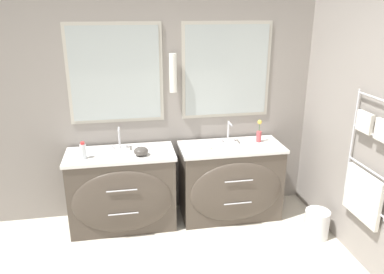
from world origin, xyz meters
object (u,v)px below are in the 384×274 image
vanity_left (123,190)px  toiletry_bottle (83,151)px  vanity_right (231,181)px  flower_vase (259,133)px  amenity_bowl (141,151)px  waste_bin (317,223)px

vanity_left → toiletry_bottle: size_ratio=6.52×
vanity_left → vanity_right: size_ratio=1.00×
vanity_right → toiletry_bottle: 1.65m
flower_vase → vanity_left: bearing=-176.2°
flower_vase → amenity_bowl: bearing=-172.4°
waste_bin → vanity_right: bearing=143.8°
flower_vase → waste_bin: bearing=-56.8°
toiletry_bottle → waste_bin: 2.53m
vanity_left → amenity_bowl: 0.52m
vanity_left → flower_vase: flower_vase is taller
vanity_left → amenity_bowl: (0.22, -0.07, 0.47)m
vanity_right → waste_bin: bearing=-36.2°
waste_bin → toiletry_bottle: bearing=167.6°
vanity_right → amenity_bowl: size_ratio=7.66×
flower_vase → vanity_right: bearing=-163.2°
vanity_right → toiletry_bottle: bearing=-178.0°
vanity_left → waste_bin: (1.99, -0.57, -0.28)m
vanity_left → vanity_right: bearing=0.0°
vanity_right → vanity_left: bearing=180.0°
vanity_left → vanity_right: same height
amenity_bowl → toiletry_bottle: bearing=177.9°
amenity_bowl → waste_bin: size_ratio=0.50×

